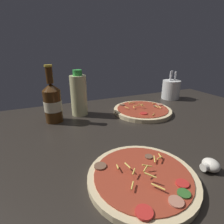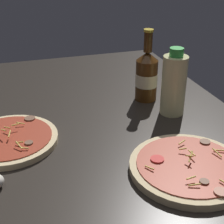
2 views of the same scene
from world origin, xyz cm
name	(u,v)px [view 1 (image 1 of 2)]	position (x,y,z in cm)	size (l,w,h in cm)	color
counter_slab	(127,133)	(0.00, 0.00, 1.25)	(160.00, 90.00, 2.50)	#28231E
pizza_near	(142,177)	(-9.54, -26.03, 3.48)	(26.82, 26.82, 4.52)	beige
pizza_far	(142,110)	(16.55, 14.73, 3.56)	(28.46, 28.46, 4.49)	beige
beer_bottle	(53,102)	(-25.07, 20.73, 11.32)	(7.49, 7.49, 24.32)	#47280F
oil_bottle	(79,95)	(-12.76, 24.66, 12.30)	(7.63, 7.63, 21.32)	beige
mushroom_left	(210,165)	(8.98, -29.90, 4.15)	(4.96, 4.73, 3.31)	white
utensil_crock	(171,89)	(46.71, 29.49, 8.42)	(10.86, 10.86, 17.35)	silver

